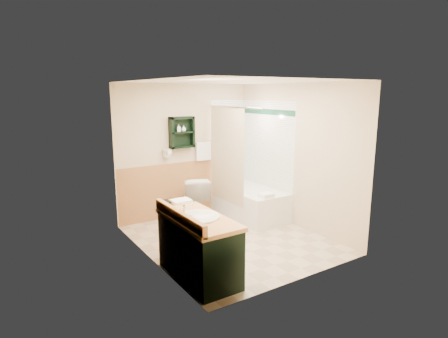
{
  "coord_description": "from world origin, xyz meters",
  "views": [
    {
      "loc": [
        -3.07,
        -4.53,
        2.25
      ],
      "look_at": [
        0.0,
        0.2,
        1.09
      ],
      "focal_mm": 30.0,
      "sensor_mm": 36.0,
      "label": 1
    }
  ],
  "objects_px": {
    "toilet": "(195,198)",
    "soap_bottle_a": "(179,130)",
    "hair_dryer": "(166,153)",
    "vanity_book": "(159,196)",
    "soap_bottle_b": "(184,129)",
    "wall_shelf": "(182,132)",
    "vanity": "(199,247)",
    "bathtub": "(249,202)"
  },
  "relations": [
    {
      "from": "bathtub",
      "to": "soap_bottle_b",
      "type": "distance_m",
      "value": 1.79
    },
    {
      "from": "wall_shelf",
      "to": "soap_bottle_a",
      "type": "relative_size",
      "value": 4.16
    },
    {
      "from": "toilet",
      "to": "soap_bottle_a",
      "type": "relative_size",
      "value": 5.95
    },
    {
      "from": "vanity",
      "to": "vanity_book",
      "type": "bearing_deg",
      "value": 101.81
    },
    {
      "from": "vanity_book",
      "to": "soap_bottle_a",
      "type": "height_order",
      "value": "soap_bottle_a"
    },
    {
      "from": "wall_shelf",
      "to": "soap_bottle_b",
      "type": "relative_size",
      "value": 5.27
    },
    {
      "from": "soap_bottle_a",
      "to": "soap_bottle_b",
      "type": "bearing_deg",
      "value": 0.0
    },
    {
      "from": "vanity_book",
      "to": "vanity",
      "type": "bearing_deg",
      "value": -70.44
    },
    {
      "from": "hair_dryer",
      "to": "bathtub",
      "type": "bearing_deg",
      "value": -26.69
    },
    {
      "from": "hair_dryer",
      "to": "soap_bottle_a",
      "type": "xyz_separation_m",
      "value": [
        0.24,
        -0.03,
        0.4
      ]
    },
    {
      "from": "hair_dryer",
      "to": "toilet",
      "type": "bearing_deg",
      "value": -31.75
    },
    {
      "from": "bathtub",
      "to": "soap_bottle_b",
      "type": "bearing_deg",
      "value": 147.33
    },
    {
      "from": "wall_shelf",
      "to": "toilet",
      "type": "xyz_separation_m",
      "value": [
        0.11,
        -0.23,
        -1.17
      ]
    },
    {
      "from": "wall_shelf",
      "to": "toilet",
      "type": "relative_size",
      "value": 0.7
    },
    {
      "from": "wall_shelf",
      "to": "soap_bottle_b",
      "type": "bearing_deg",
      "value": -8.65
    },
    {
      "from": "hair_dryer",
      "to": "toilet",
      "type": "xyz_separation_m",
      "value": [
        0.41,
        -0.26,
        -0.82
      ]
    },
    {
      "from": "wall_shelf",
      "to": "soap_bottle_b",
      "type": "xyz_separation_m",
      "value": [
        0.03,
        -0.01,
        0.06
      ]
    },
    {
      "from": "soap_bottle_b",
      "to": "vanity_book",
      "type": "bearing_deg",
      "value": -128.37
    },
    {
      "from": "wall_shelf",
      "to": "vanity",
      "type": "relative_size",
      "value": 0.45
    },
    {
      "from": "bathtub",
      "to": "vanity_book",
      "type": "height_order",
      "value": "vanity_book"
    },
    {
      "from": "bathtub",
      "to": "vanity",
      "type": "bearing_deg",
      "value": -141.39
    },
    {
      "from": "vanity",
      "to": "soap_bottle_a",
      "type": "relative_size",
      "value": 9.21
    },
    {
      "from": "hair_dryer",
      "to": "vanity_book",
      "type": "bearing_deg",
      "value": -118.32
    },
    {
      "from": "wall_shelf",
      "to": "vanity",
      "type": "distance_m",
      "value": 2.62
    },
    {
      "from": "vanity",
      "to": "soap_bottle_a",
      "type": "distance_m",
      "value": 2.62
    },
    {
      "from": "hair_dryer",
      "to": "vanity_book",
      "type": "xyz_separation_m",
      "value": [
        -0.76,
        -1.41,
        -0.33
      ]
    },
    {
      "from": "soap_bottle_a",
      "to": "toilet",
      "type": "bearing_deg",
      "value": -52.06
    },
    {
      "from": "vanity",
      "to": "hair_dryer",
      "type": "bearing_deg",
      "value": 74.86
    },
    {
      "from": "vanity",
      "to": "soap_bottle_b",
      "type": "relative_size",
      "value": 11.66
    },
    {
      "from": "vanity",
      "to": "vanity_book",
      "type": "xyz_separation_m",
      "value": [
        -0.17,
        0.79,
        0.49
      ]
    },
    {
      "from": "vanity",
      "to": "toilet",
      "type": "height_order",
      "value": "vanity"
    },
    {
      "from": "hair_dryer",
      "to": "bathtub",
      "type": "relative_size",
      "value": 0.16
    },
    {
      "from": "bathtub",
      "to": "soap_bottle_a",
      "type": "height_order",
      "value": "soap_bottle_a"
    },
    {
      "from": "bathtub",
      "to": "soap_bottle_b",
      "type": "xyz_separation_m",
      "value": [
        -0.99,
        0.64,
        1.34
      ]
    },
    {
      "from": "bathtub",
      "to": "toilet",
      "type": "distance_m",
      "value": 1.01
    },
    {
      "from": "vanity_book",
      "to": "wall_shelf",
      "type": "bearing_deg",
      "value": 60.33
    },
    {
      "from": "soap_bottle_a",
      "to": "hair_dryer",
      "type": "bearing_deg",
      "value": 172.8
    },
    {
      "from": "soap_bottle_b",
      "to": "hair_dryer",
      "type": "bearing_deg",
      "value": 174.85
    },
    {
      "from": "bathtub",
      "to": "soap_bottle_a",
      "type": "bearing_deg",
      "value": 149.68
    },
    {
      "from": "wall_shelf",
      "to": "hair_dryer",
      "type": "height_order",
      "value": "wall_shelf"
    },
    {
      "from": "toilet",
      "to": "soap_bottle_b",
      "type": "height_order",
      "value": "soap_bottle_b"
    },
    {
      "from": "wall_shelf",
      "to": "bathtub",
      "type": "height_order",
      "value": "wall_shelf"
    }
  ]
}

